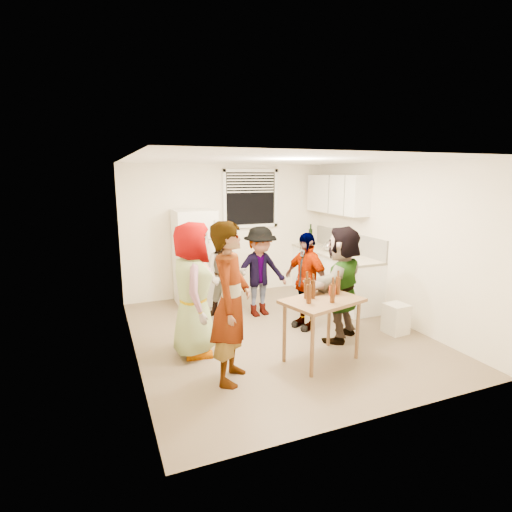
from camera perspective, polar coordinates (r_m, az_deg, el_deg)
name	(u,v)px	position (r m, az deg, el deg)	size (l,w,h in m)	color
room	(277,334)	(6.01, 2.98, -11.03)	(4.00, 4.50, 2.50)	white
window	(251,199)	(7.77, -0.77, 8.20)	(1.12, 0.10, 1.06)	white
refrigerator	(195,257)	(7.24, -8.69, -0.18)	(0.70, 0.70, 1.70)	white
counter_lower	(333,277)	(7.62, 11.00, -2.90)	(0.60, 2.20, 0.86)	white
countertop	(334,253)	(7.52, 11.13, 0.42)	(0.64, 2.22, 0.04)	beige
backsplash	(348,241)	(7.65, 12.98, 2.04)	(0.03, 2.20, 0.36)	beige
upper_cabinets	(337,194)	(7.63, 11.45, 8.66)	(0.34, 1.60, 0.70)	white
kettle	(329,251)	(7.58, 10.37, 0.69)	(0.25, 0.21, 0.21)	silver
paper_towel	(333,252)	(7.52, 10.96, 0.57)	(0.12, 0.12, 0.26)	white
wine_bottle	(310,243)	(8.37, 7.75, 1.80)	(0.08, 0.08, 0.30)	black
beer_bottle_counter	(339,255)	(7.23, 11.72, 0.10)	(0.05, 0.05, 0.20)	#47230C
blue_cup	(345,258)	(6.98, 12.66, -0.35)	(0.09, 0.09, 0.12)	#0717AD
picture_frame	(334,244)	(7.92, 11.10, 1.65)	(0.02, 0.17, 0.15)	gold
trash_bin	(396,317)	(6.30, 19.37, -8.19)	(0.30, 0.30, 0.44)	silver
serving_table	(320,360)	(5.30, 9.18, -14.40)	(0.95, 0.63, 0.80)	brown
beer_bottle_table	(306,298)	(5.01, 7.21, -6.02)	(0.07, 0.07, 0.25)	#47230C
red_cup	(332,295)	(5.20, 10.83, -5.49)	(0.09, 0.09, 0.12)	#BE300E
guest_grey	(195,353)	(5.47, -8.69, -13.53)	(0.85, 1.74, 0.55)	gray
guest_stripe	(232,379)	(4.81, -3.47, -17.13)	(0.67, 1.83, 0.44)	#141933
guest_back_left	(226,319)	(6.61, -4.29, -8.90)	(0.71, 1.46, 0.55)	brown
guest_back_right	(260,315)	(6.77, 0.56, -8.38)	(0.96, 1.49, 0.55)	#434448
guest_black	(305,327)	(6.30, 6.95, -10.02)	(0.86, 1.48, 0.36)	black
guest_orange	(339,338)	(5.99, 11.84, -11.36)	(1.51, 1.63, 0.48)	#EC744E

